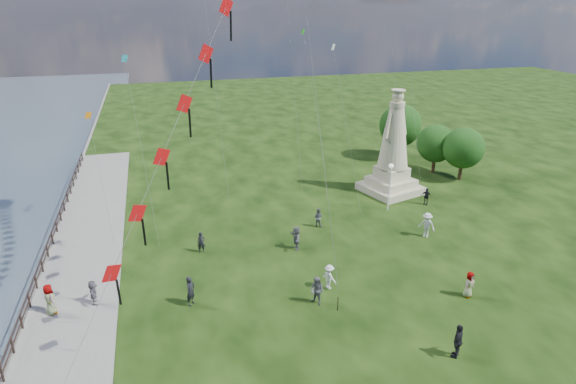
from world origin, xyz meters
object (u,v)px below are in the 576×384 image
object	(u,v)px
person_4	(469,285)
person_9	(426,196)
person_1	(317,291)
person_11	(296,238)
person_2	(329,277)
person_5	(93,294)
person_10	(50,301)
person_0	(191,291)
person_8	(427,225)
person_6	(201,242)
person_7	(318,217)
statue	(393,155)
person_3	(458,341)
lamppost	(390,177)

from	to	relation	value
person_4	person_9	world-z (taller)	person_4
person_1	person_11	world-z (taller)	person_1
person_2	person_5	size ratio (longest dim) A/B	1.07
person_11	person_10	bearing A→B (deg)	-74.70
person_4	person_5	size ratio (longest dim) A/B	1.10
person_0	person_8	size ratio (longest dim) A/B	0.96
person_0	person_6	bearing A→B (deg)	26.76
person_9	person_7	bearing A→B (deg)	-121.52
person_5	person_7	world-z (taller)	person_7
person_5	person_8	size ratio (longest dim) A/B	0.77
person_2	person_9	world-z (taller)	person_2
person_6	person_2	bearing A→B (deg)	-40.18
statue	person_3	world-z (taller)	statue
person_3	person_5	size ratio (longest dim) A/B	1.26
person_7	person_9	distance (m)	10.46
statue	person_0	bearing A→B (deg)	-162.17
lamppost	person_3	bearing A→B (deg)	-106.12
person_5	person_7	bearing A→B (deg)	-70.49
person_1	person_0	bearing A→B (deg)	-141.26
person_4	person_8	xyz separation A→B (m)	(1.74, 7.60, 0.14)
person_0	person_5	xyz separation A→B (m)	(-5.37, 1.51, -0.17)
person_3	person_4	xyz separation A→B (m)	(3.71, 4.33, -0.11)
person_8	statue	bearing A→B (deg)	129.98
statue	person_6	world-z (taller)	statue
person_11	statue	bearing A→B (deg)	127.47
person_10	statue	bearing A→B (deg)	-94.93
person_5	person_11	bearing A→B (deg)	-78.33
lamppost	person_1	xyz separation A→B (m)	(-10.12, -11.06, -2.09)
person_2	person_8	world-z (taller)	person_8
statue	person_11	distance (m)	14.36
person_7	person_9	world-z (taller)	person_7
person_0	statue	bearing A→B (deg)	-17.56
person_8	person_0	bearing A→B (deg)	-116.83
statue	person_9	xyz separation A→B (m)	(1.53, -3.59, -2.78)
person_5	person_9	size ratio (longest dim) A/B	0.99
person_8	person_9	distance (m)	6.30
person_1	person_10	bearing A→B (deg)	-137.72
person_1	person_2	size ratio (longest dim) A/B	1.11
person_3	person_4	bearing A→B (deg)	-172.22
person_7	person_10	size ratio (longest dim) A/B	0.83
person_0	person_4	size ratio (longest dim) A/B	1.12
person_1	person_3	size ratio (longest dim) A/B	0.95
person_10	person_11	world-z (taller)	person_10
lamppost	person_4	xyz separation A→B (m)	(-1.24, -12.79, -2.15)
person_5	lamppost	bearing A→B (deg)	-73.52
person_2	person_9	xyz separation A→B (m)	(12.58, 9.91, -0.05)
person_1	person_8	bearing A→B (deg)	83.26
person_0	person_7	distance (m)	13.07
person_4	person_7	distance (m)	12.70
statue	person_4	distance (m)	17.17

